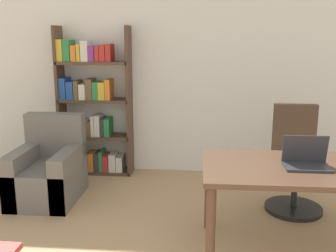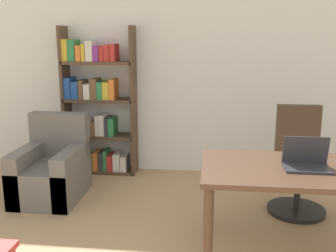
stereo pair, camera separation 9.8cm
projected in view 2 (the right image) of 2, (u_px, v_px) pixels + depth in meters
wall_back at (206, 65)px, 4.79m from camera, size 8.00×0.06×2.70m
desk at (306, 179)px, 2.98m from camera, size 1.57×0.85×0.73m
laptop at (306, 161)px, 2.94m from camera, size 0.34×0.22×0.23m
office_chair at (298, 168)px, 3.85m from camera, size 0.56×0.56×1.04m
armchair at (52, 172)px, 4.20m from camera, size 0.64×0.78×0.87m
bookshelf at (96, 109)px, 4.87m from camera, size 0.89×0.28×1.82m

